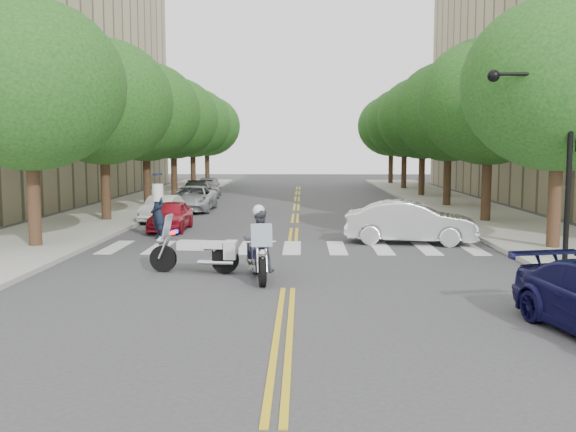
{
  "coord_description": "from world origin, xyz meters",
  "views": [
    {
      "loc": [
        0.35,
        -15.57,
        3.46
      ],
      "look_at": [
        -0.11,
        4.8,
        1.3
      ],
      "focal_mm": 40.0,
      "sensor_mm": 36.0,
      "label": 1
    }
  ],
  "objects_px": {
    "motorcycle_police": "(259,246)",
    "motorcycle_parked": "(202,253)",
    "officer_standing": "(158,213)",
    "convertible": "(411,222)"
  },
  "relations": [
    {
      "from": "motorcycle_police",
      "to": "motorcycle_parked",
      "type": "relative_size",
      "value": 0.96
    },
    {
      "from": "motorcycle_police",
      "to": "motorcycle_parked",
      "type": "distance_m",
      "value": 1.86
    },
    {
      "from": "motorcycle_police",
      "to": "officer_standing",
      "type": "bearing_deg",
      "value": -68.67
    },
    {
      "from": "motorcycle_police",
      "to": "motorcycle_parked",
      "type": "height_order",
      "value": "motorcycle_police"
    },
    {
      "from": "motorcycle_parked",
      "to": "convertible",
      "type": "relative_size",
      "value": 0.54
    },
    {
      "from": "motorcycle_parked",
      "to": "officer_standing",
      "type": "relative_size",
      "value": 1.24
    },
    {
      "from": "motorcycle_police",
      "to": "convertible",
      "type": "xyz_separation_m",
      "value": [
        5.1,
        6.5,
        -0.11
      ]
    },
    {
      "from": "motorcycle_police",
      "to": "officer_standing",
      "type": "xyz_separation_m",
      "value": [
        -4.32,
        7.34,
        0.13
      ]
    },
    {
      "from": "convertible",
      "to": "officer_standing",
      "type": "bearing_deg",
      "value": 94.32
    },
    {
      "from": "motorcycle_police",
      "to": "motorcycle_parked",
      "type": "bearing_deg",
      "value": -35.7
    }
  ]
}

